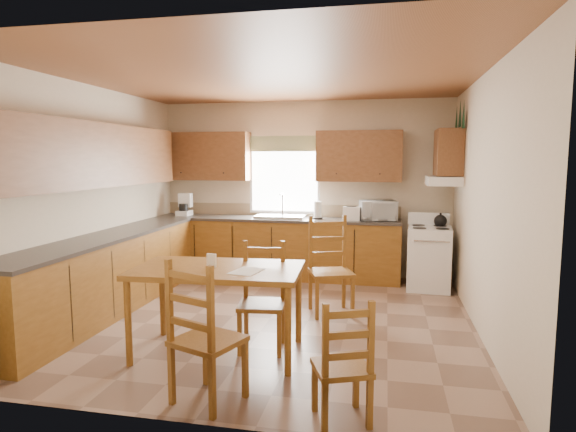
% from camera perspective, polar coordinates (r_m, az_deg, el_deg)
% --- Properties ---
extents(floor, '(4.50, 4.50, 0.00)m').
position_cam_1_polar(floor, '(5.63, -2.16, -12.02)').
color(floor, '#876955').
rests_on(floor, ground).
extents(ceiling, '(4.50, 4.50, 0.00)m').
position_cam_1_polar(ceiling, '(5.40, -2.29, 16.21)').
color(ceiling, brown).
rests_on(ceiling, floor).
extents(wall_left, '(4.50, 4.50, 0.00)m').
position_cam_1_polar(wall_left, '(6.28, -22.60, 2.01)').
color(wall_left, beige).
rests_on(wall_left, floor).
extents(wall_right, '(4.50, 4.50, 0.00)m').
position_cam_1_polar(wall_right, '(5.29, 22.19, 1.24)').
color(wall_right, beige).
rests_on(wall_right, floor).
extents(wall_back, '(4.50, 4.50, 0.00)m').
position_cam_1_polar(wall_back, '(7.55, 1.86, 3.25)').
color(wall_back, beige).
rests_on(wall_back, floor).
extents(wall_front, '(4.50, 4.50, 0.00)m').
position_cam_1_polar(wall_front, '(3.22, -11.78, -1.65)').
color(wall_front, beige).
rests_on(wall_front, floor).
extents(lower_cab_back, '(3.75, 0.60, 0.88)m').
position_cam_1_polar(lower_cab_back, '(7.44, -1.42, -3.87)').
color(lower_cab_back, brown).
rests_on(lower_cab_back, floor).
extents(lower_cab_left, '(0.60, 3.60, 0.88)m').
position_cam_1_polar(lower_cab_left, '(6.13, -20.67, -6.63)').
color(lower_cab_left, brown).
rests_on(lower_cab_left, floor).
extents(counter_back, '(3.75, 0.63, 0.04)m').
position_cam_1_polar(counter_back, '(7.37, -1.43, -0.35)').
color(counter_back, '#3B3531').
rests_on(counter_back, lower_cab_back).
extents(counter_left, '(0.63, 3.60, 0.04)m').
position_cam_1_polar(counter_left, '(6.04, -20.85, -2.38)').
color(counter_left, '#3B3531').
rests_on(counter_left, lower_cab_left).
extents(backsplash, '(3.75, 0.01, 0.18)m').
position_cam_1_polar(backsplash, '(7.64, -0.94, 0.73)').
color(backsplash, '#8A7556').
rests_on(backsplash, counter_back).
extents(upper_cab_back_left, '(1.41, 0.33, 0.75)m').
position_cam_1_polar(upper_cab_back_left, '(7.79, -9.72, 6.98)').
color(upper_cab_back_left, brown).
rests_on(upper_cab_back_left, wall_back).
extents(upper_cab_back_right, '(1.25, 0.33, 0.75)m').
position_cam_1_polar(upper_cab_back_right, '(7.27, 8.41, 7.03)').
color(upper_cab_back_right, brown).
rests_on(upper_cab_back_right, wall_back).
extents(upper_cab_left, '(0.33, 3.60, 0.75)m').
position_cam_1_polar(upper_cab_left, '(6.04, -22.32, 6.66)').
color(upper_cab_left, brown).
rests_on(upper_cab_left, wall_left).
extents(upper_cab_stove, '(0.33, 0.62, 0.62)m').
position_cam_1_polar(upper_cab_stove, '(6.88, 18.47, 7.15)').
color(upper_cab_stove, brown).
rests_on(upper_cab_stove, wall_right).
extents(range_hood, '(0.44, 0.62, 0.12)m').
position_cam_1_polar(range_hood, '(6.88, 17.94, 4.00)').
color(range_hood, white).
rests_on(range_hood, wall_right).
extents(window_frame, '(1.13, 0.02, 1.18)m').
position_cam_1_polar(window_frame, '(7.57, -0.42, 4.78)').
color(window_frame, white).
rests_on(window_frame, wall_back).
extents(window_pane, '(1.05, 0.01, 1.10)m').
position_cam_1_polar(window_pane, '(7.56, -0.43, 4.77)').
color(window_pane, white).
rests_on(window_pane, wall_back).
extents(window_valance, '(1.19, 0.01, 0.24)m').
position_cam_1_polar(window_valance, '(7.54, -0.48, 8.57)').
color(window_valance, '#38572A').
rests_on(window_valance, wall_back).
extents(sink_basin, '(0.75, 0.45, 0.04)m').
position_cam_1_polar(sink_basin, '(7.35, -0.86, -0.06)').
color(sink_basin, silver).
rests_on(sink_basin, counter_back).
extents(pine_decal_a, '(0.22, 0.22, 0.36)m').
position_cam_1_polar(pine_decal_a, '(6.60, 20.11, 11.29)').
color(pine_decal_a, '#173C22').
rests_on(pine_decal_a, wall_right).
extents(pine_decal_b, '(0.22, 0.22, 0.36)m').
position_cam_1_polar(pine_decal_b, '(6.92, 19.73, 11.41)').
color(pine_decal_b, '#173C22').
rests_on(pine_decal_b, wall_right).
extents(pine_decal_c, '(0.22, 0.22, 0.36)m').
position_cam_1_polar(pine_decal_c, '(7.23, 19.35, 10.89)').
color(pine_decal_c, '#173C22').
rests_on(pine_decal_c, wall_right).
extents(stove, '(0.62, 0.64, 0.86)m').
position_cam_1_polar(stove, '(7.02, 16.37, -4.89)').
color(stove, white).
rests_on(stove, floor).
extents(coffeemaker, '(0.21, 0.25, 0.35)m').
position_cam_1_polar(coffeemaker, '(7.81, -12.23, 1.32)').
color(coffeemaker, white).
rests_on(coffeemaker, counter_back).
extents(paper_towel, '(0.15, 0.15, 0.27)m').
position_cam_1_polar(paper_towel, '(7.21, 3.54, 0.70)').
color(paper_towel, white).
rests_on(paper_towel, counter_back).
extents(toaster, '(0.25, 0.17, 0.20)m').
position_cam_1_polar(toaster, '(7.10, 7.51, 0.30)').
color(toaster, white).
rests_on(toaster, counter_back).
extents(microwave, '(0.54, 0.43, 0.29)m').
position_cam_1_polar(microwave, '(7.17, 10.60, 0.65)').
color(microwave, white).
rests_on(microwave, counter_back).
extents(dining_table, '(1.58, 0.97, 0.82)m').
position_cam_1_polar(dining_table, '(4.61, -8.23, -11.02)').
color(dining_table, brown).
rests_on(dining_table, floor).
extents(chair_near_left, '(0.58, 0.57, 1.09)m').
position_cam_1_polar(chair_near_left, '(3.72, -9.45, -13.30)').
color(chair_near_left, brown).
rests_on(chair_near_left, floor).
extents(chair_near_right, '(0.47, 0.46, 0.88)m').
position_cam_1_polar(chair_near_right, '(3.48, 6.38, -16.51)').
color(chair_near_right, brown).
rests_on(chair_near_right, floor).
extents(chair_far_left, '(0.47, 0.45, 1.02)m').
position_cam_1_polar(chair_far_left, '(4.62, -3.12, -9.64)').
color(chair_far_left, brown).
rests_on(chair_far_left, floor).
extents(chair_far_right, '(0.60, 0.59, 1.13)m').
position_cam_1_polar(chair_far_right, '(5.67, 5.14, -5.97)').
color(chair_far_right, brown).
rests_on(chair_far_right, floor).
extents(table_paper, '(0.29, 0.35, 0.00)m').
position_cam_1_polar(table_paper, '(4.32, -4.92, -6.52)').
color(table_paper, white).
rests_on(table_paper, dining_table).
extents(table_card, '(0.10, 0.04, 0.12)m').
position_cam_1_polar(table_card, '(4.52, -9.05, -5.21)').
color(table_card, white).
rests_on(table_card, dining_table).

